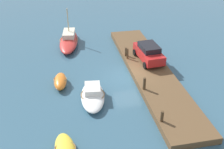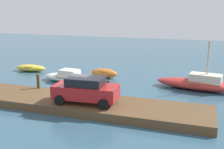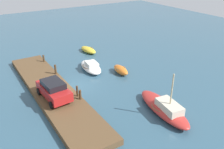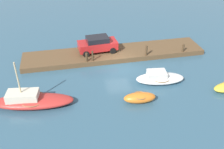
{
  "view_description": "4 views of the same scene",
  "coord_description": "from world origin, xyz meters",
  "px_view_note": "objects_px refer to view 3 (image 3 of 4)",
  "views": [
    {
      "loc": [
        -21.13,
        5.79,
        13.16
      ],
      "look_at": [
        -0.63,
        1.62,
        0.76
      ],
      "focal_mm": 44.77,
      "sensor_mm": 36.0,
      "label": 1
    },
    {
      "loc": [
        8.77,
        -17.84,
        6.36
      ],
      "look_at": [
        1.23,
        3.96,
        0.88
      ],
      "focal_mm": 44.96,
      "sensor_mm": 36.0,
      "label": 2
    },
    {
      "loc": [
        20.01,
        -7.91,
        11.73
      ],
      "look_at": [
        0.91,
        4.16,
        0.83
      ],
      "focal_mm": 38.29,
      "sensor_mm": 36.0,
      "label": 3
    },
    {
      "loc": [
        5.26,
        21.6,
        12.88
      ],
      "look_at": [
        1.41,
        3.46,
        1.21
      ],
      "focal_mm": 40.94,
      "sensor_mm": 36.0,
      "label": 4
    }
  ],
  "objects_px": {
    "mooring_post_west": "(44,58)",
    "parked_car": "(54,89)",
    "motorboat_white": "(91,67)",
    "sailboat_red": "(164,108)",
    "mooring_post_mid_west": "(55,69)",
    "mooring_post_east": "(80,95)",
    "rowboat_yellow": "(88,50)",
    "mooring_post_mid_east": "(77,91)",
    "dinghy_orange": "(121,70)"
  },
  "relations": [
    {
      "from": "dinghy_orange",
      "to": "mooring_post_east",
      "type": "height_order",
      "value": "mooring_post_east"
    },
    {
      "from": "sailboat_red",
      "to": "mooring_post_mid_east",
      "type": "xyz_separation_m",
      "value": [
        -5.63,
        -5.35,
        0.53
      ]
    },
    {
      "from": "rowboat_yellow",
      "to": "mooring_post_mid_east",
      "type": "distance_m",
      "value": 12.85
    },
    {
      "from": "dinghy_orange",
      "to": "mooring_post_mid_east",
      "type": "distance_m",
      "value": 7.26
    },
    {
      "from": "mooring_post_mid_west",
      "to": "mooring_post_mid_east",
      "type": "distance_m",
      "value": 5.55
    },
    {
      "from": "mooring_post_west",
      "to": "parked_car",
      "type": "relative_size",
      "value": 0.2
    },
    {
      "from": "mooring_post_east",
      "to": "mooring_post_west",
      "type": "bearing_deg",
      "value": 180.0
    },
    {
      "from": "parked_car",
      "to": "motorboat_white",
      "type": "bearing_deg",
      "value": 123.07
    },
    {
      "from": "mooring_post_mid_west",
      "to": "mooring_post_east",
      "type": "bearing_deg",
      "value": 0.0
    },
    {
      "from": "mooring_post_west",
      "to": "parked_car",
      "type": "bearing_deg",
      "value": -12.01
    },
    {
      "from": "dinghy_orange",
      "to": "mooring_post_mid_west",
      "type": "bearing_deg",
      "value": -107.74
    },
    {
      "from": "motorboat_white",
      "to": "mooring_post_mid_west",
      "type": "bearing_deg",
      "value": -85.06
    },
    {
      "from": "sailboat_red",
      "to": "mooring_post_mid_west",
      "type": "distance_m",
      "value": 12.4
    },
    {
      "from": "dinghy_orange",
      "to": "mooring_post_east",
      "type": "distance_m",
      "value": 7.51
    },
    {
      "from": "motorboat_white",
      "to": "mooring_post_mid_east",
      "type": "relative_size",
      "value": 4.33
    },
    {
      "from": "motorboat_white",
      "to": "parked_car",
      "type": "relative_size",
      "value": 1.09
    },
    {
      "from": "dinghy_orange",
      "to": "mooring_post_mid_west",
      "type": "height_order",
      "value": "mooring_post_mid_west"
    },
    {
      "from": "mooring_post_mid_east",
      "to": "parked_car",
      "type": "distance_m",
      "value": 2.07
    },
    {
      "from": "dinghy_orange",
      "to": "mooring_post_east",
      "type": "relative_size",
      "value": 3.0
    },
    {
      "from": "rowboat_yellow",
      "to": "mooring_post_mid_east",
      "type": "xyz_separation_m",
      "value": [
        10.94,
        -6.7,
        0.7
      ]
    },
    {
      "from": "sailboat_red",
      "to": "parked_car",
      "type": "xyz_separation_m",
      "value": [
        -6.44,
        -7.23,
        0.87
      ]
    },
    {
      "from": "motorboat_white",
      "to": "mooring_post_west",
      "type": "height_order",
      "value": "mooring_post_west"
    },
    {
      "from": "motorboat_white",
      "to": "parked_car",
      "type": "xyz_separation_m",
      "value": [
        4.62,
        -6.1,
        0.96
      ]
    },
    {
      "from": "sailboat_red",
      "to": "parked_car",
      "type": "relative_size",
      "value": 1.58
    },
    {
      "from": "motorboat_white",
      "to": "parked_car",
      "type": "bearing_deg",
      "value": -46.29
    },
    {
      "from": "sailboat_red",
      "to": "rowboat_yellow",
      "type": "distance_m",
      "value": 16.62
    },
    {
      "from": "parked_car",
      "to": "sailboat_red",
      "type": "bearing_deg",
      "value": 44.23
    },
    {
      "from": "motorboat_white",
      "to": "sailboat_red",
      "type": "bearing_deg",
      "value": 12.4
    },
    {
      "from": "motorboat_white",
      "to": "mooring_post_west",
      "type": "bearing_deg",
      "value": -128.33
    },
    {
      "from": "motorboat_white",
      "to": "mooring_post_east",
      "type": "distance_m",
      "value": 7.38
    },
    {
      "from": "motorboat_white",
      "to": "mooring_post_east",
      "type": "relative_size",
      "value": 5.06
    },
    {
      "from": "sailboat_red",
      "to": "motorboat_white",
      "type": "xyz_separation_m",
      "value": [
        -11.06,
        -1.13,
        -0.09
      ]
    },
    {
      "from": "mooring_post_mid_west",
      "to": "mooring_post_east",
      "type": "height_order",
      "value": "mooring_post_mid_west"
    },
    {
      "from": "sailboat_red",
      "to": "mooring_post_west",
      "type": "height_order",
      "value": "sailboat_red"
    },
    {
      "from": "rowboat_yellow",
      "to": "mooring_post_east",
      "type": "height_order",
      "value": "mooring_post_east"
    },
    {
      "from": "motorboat_white",
      "to": "mooring_post_mid_east",
      "type": "distance_m",
      "value": 6.91
    },
    {
      "from": "rowboat_yellow",
      "to": "motorboat_white",
      "type": "bearing_deg",
      "value": -29.06
    },
    {
      "from": "rowboat_yellow",
      "to": "mooring_post_mid_west",
      "type": "bearing_deg",
      "value": -56.02
    },
    {
      "from": "sailboat_red",
      "to": "mooring_post_east",
      "type": "bearing_deg",
      "value": -125.0
    },
    {
      "from": "dinghy_orange",
      "to": "mooring_post_mid_west",
      "type": "xyz_separation_m",
      "value": [
        -2.73,
        -6.66,
        0.63
      ]
    },
    {
      "from": "mooring_post_west",
      "to": "mooring_post_mid_east",
      "type": "bearing_deg",
      "value": 0.0
    },
    {
      "from": "dinghy_orange",
      "to": "mooring_post_east",
      "type": "xyz_separation_m",
      "value": [
        3.41,
        -6.66,
        0.54
      ]
    },
    {
      "from": "sailboat_red",
      "to": "mooring_post_mid_west",
      "type": "relative_size",
      "value": 6.19
    },
    {
      "from": "rowboat_yellow",
      "to": "parked_car",
      "type": "distance_m",
      "value": 13.31
    },
    {
      "from": "motorboat_white",
      "to": "mooring_post_mid_east",
      "type": "xyz_separation_m",
      "value": [
        5.43,
        -4.22,
        0.62
      ]
    },
    {
      "from": "dinghy_orange",
      "to": "mooring_post_mid_east",
      "type": "xyz_separation_m",
      "value": [
        2.82,
        -6.66,
        0.62
      ]
    },
    {
      "from": "dinghy_orange",
      "to": "mooring_post_west",
      "type": "bearing_deg",
      "value": -131.1
    },
    {
      "from": "rowboat_yellow",
      "to": "mooring_post_mid_west",
      "type": "xyz_separation_m",
      "value": [
        5.39,
        -6.7,
        0.71
      ]
    },
    {
      "from": "mooring_post_west",
      "to": "mooring_post_east",
      "type": "relative_size",
      "value": 0.93
    },
    {
      "from": "mooring_post_mid_east",
      "to": "mooring_post_east",
      "type": "xyz_separation_m",
      "value": [
        0.6,
        0.0,
        -0.07
      ]
    }
  ]
}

